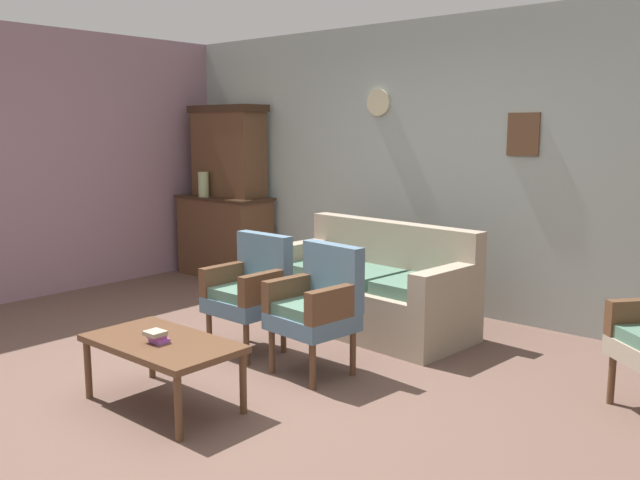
# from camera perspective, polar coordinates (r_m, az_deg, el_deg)

# --- Properties ---
(ground_plane) EXTENTS (7.68, 7.68, 0.00)m
(ground_plane) POSITION_cam_1_polar(r_m,az_deg,el_deg) (4.73, -8.14, -11.73)
(ground_plane) COLOR brown
(wall_back_with_decor) EXTENTS (6.40, 0.09, 2.70)m
(wall_back_with_decor) POSITION_cam_1_polar(r_m,az_deg,el_deg) (6.46, 9.51, 6.20)
(wall_back_with_decor) COLOR #939E99
(wall_back_with_decor) RESTS_ON ground
(side_cabinet) EXTENTS (1.16, 0.55, 0.93)m
(side_cabinet) POSITION_cam_1_polar(r_m,az_deg,el_deg) (7.89, -8.04, 0.33)
(side_cabinet) COLOR brown
(side_cabinet) RESTS_ON ground
(cabinet_upper_hutch) EXTENTS (0.99, 0.38, 1.03)m
(cabinet_upper_hutch) POSITION_cam_1_polar(r_m,az_deg,el_deg) (7.85, -7.76, 7.51)
(cabinet_upper_hutch) COLOR brown
(cabinet_upper_hutch) RESTS_ON side_cabinet
(vase_on_cabinet) EXTENTS (0.12, 0.12, 0.28)m
(vase_on_cabinet) POSITION_cam_1_polar(r_m,az_deg,el_deg) (7.82, -9.82, 4.67)
(vase_on_cabinet) COLOR #9CA975
(vase_on_cabinet) RESTS_ON side_cabinet
(floral_couch) EXTENTS (1.84, 0.93, 0.90)m
(floral_couch) POSITION_cam_1_polar(r_m,az_deg,el_deg) (5.78, 4.32, -4.35)
(floral_couch) COLOR gray
(floral_couch) RESTS_ON ground
(armchair_near_cabinet) EXTENTS (0.53, 0.50, 0.90)m
(armchair_near_cabinet) POSITION_cam_1_polar(r_m,az_deg,el_deg) (5.17, -5.91, -4.05)
(armchair_near_cabinet) COLOR slate
(armchair_near_cabinet) RESTS_ON ground
(armchair_by_doorway) EXTENTS (0.57, 0.54, 0.90)m
(armchair_by_doorway) POSITION_cam_1_polar(r_m,az_deg,el_deg) (4.69, -0.23, -5.39)
(armchair_by_doorway) COLOR slate
(armchair_by_doorway) RESTS_ON ground
(coffee_table) EXTENTS (1.00, 0.56, 0.42)m
(coffee_table) POSITION_cam_1_polar(r_m,az_deg,el_deg) (4.29, -13.19, -8.81)
(coffee_table) COLOR brown
(coffee_table) RESTS_ON ground
(book_stack_on_table) EXTENTS (0.12, 0.12, 0.07)m
(book_stack_on_table) POSITION_cam_1_polar(r_m,az_deg,el_deg) (4.22, -13.64, -7.90)
(book_stack_on_table) COLOR #9E4CAD
(book_stack_on_table) RESTS_ON coffee_table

